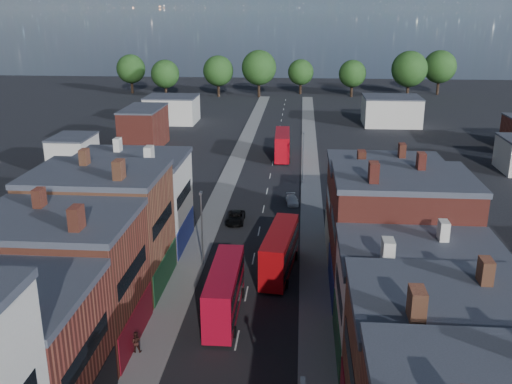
% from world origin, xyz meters
% --- Properties ---
extents(pavement_west, '(3.00, 200.00, 0.12)m').
position_xyz_m(pavement_west, '(-6.50, 50.00, 0.06)').
color(pavement_west, gray).
rests_on(pavement_west, ground).
extents(pavement_east, '(3.00, 200.00, 0.12)m').
position_xyz_m(pavement_east, '(6.50, 50.00, 0.06)').
color(pavement_east, gray).
rests_on(pavement_east, ground).
extents(lamp_post_2, '(0.25, 0.70, 8.12)m').
position_xyz_m(lamp_post_2, '(-5.20, 30.00, 4.70)').
color(lamp_post_2, slate).
rests_on(lamp_post_2, ground).
extents(lamp_post_3, '(0.25, 0.70, 8.12)m').
position_xyz_m(lamp_post_3, '(5.20, 60.00, 4.70)').
color(lamp_post_3, slate).
rests_on(lamp_post_3, ground).
extents(bus_0, '(2.71, 10.56, 4.55)m').
position_xyz_m(bus_0, '(-1.50, 19.82, 2.46)').
color(bus_0, red).
rests_on(bus_0, ground).
extents(bus_1, '(3.69, 10.81, 4.58)m').
position_xyz_m(bus_1, '(2.95, 28.83, 2.47)').
color(bus_1, '#AE090E').
rests_on(bus_1, ground).
extents(bus_2, '(3.04, 11.17, 4.79)m').
position_xyz_m(bus_2, '(1.52, 75.60, 2.59)').
color(bus_2, '#AA0711').
rests_on(bus_2, ground).
extents(car_2, '(2.27, 4.79, 1.32)m').
position_xyz_m(car_2, '(-3.19, 42.71, 0.66)').
color(car_2, black).
rests_on(car_2, ground).
extents(car_3, '(1.99, 3.94, 1.10)m').
position_xyz_m(car_3, '(3.80, 50.55, 0.55)').
color(car_3, white).
rests_on(car_3, ground).
extents(ped_1, '(0.88, 0.54, 1.72)m').
position_xyz_m(ped_1, '(-7.70, 13.60, 0.98)').
color(ped_1, '#3A1C17').
rests_on(ped_1, pavement_west).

